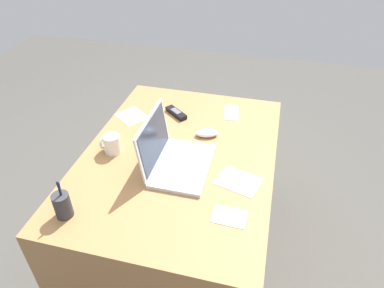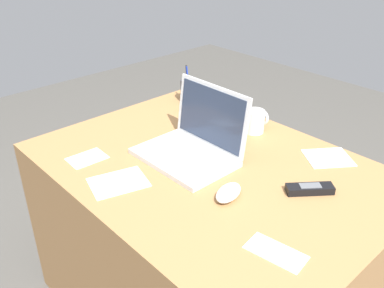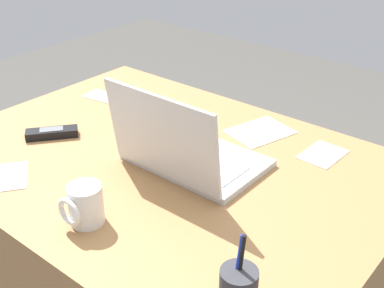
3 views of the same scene
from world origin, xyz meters
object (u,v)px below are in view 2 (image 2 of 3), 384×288
(laptop, at_px, (193,144))
(cordless_phone, at_px, (310,189))
(coffee_mug_white, at_px, (255,121))
(pen_holder, at_px, (188,91))
(computer_mouse, at_px, (228,193))

(laptop, xyz_separation_m, cordless_phone, (0.42, 0.11, -0.04))
(coffee_mug_white, relative_size, pen_holder, 0.52)
(computer_mouse, distance_m, pen_holder, 0.77)
(pen_holder, bearing_deg, coffee_mug_white, -1.45)
(coffee_mug_white, xyz_separation_m, cordless_phone, (0.39, -0.20, -0.03))
(coffee_mug_white, relative_size, cordless_phone, 0.64)
(computer_mouse, bearing_deg, coffee_mug_white, 104.09)
(coffee_mug_white, bearing_deg, pen_holder, 178.55)
(laptop, bearing_deg, coffee_mug_white, 85.37)
(laptop, xyz_separation_m, coffee_mug_white, (0.03, 0.31, -0.00))
(laptop, distance_m, cordless_phone, 0.43)
(computer_mouse, height_order, cordless_phone, computer_mouse)
(coffee_mug_white, distance_m, cordless_phone, 0.44)
(coffee_mug_white, bearing_deg, cordless_phone, -27.35)
(cordless_phone, relative_size, pen_holder, 0.81)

